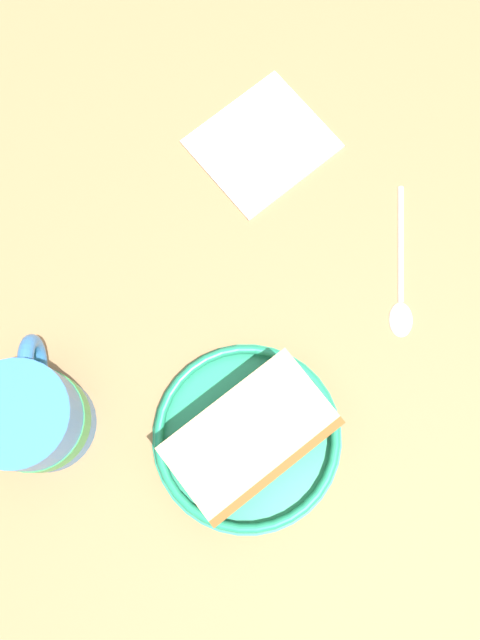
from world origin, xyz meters
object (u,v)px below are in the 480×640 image
object	(u,v)px
small_plate	(245,438)
teaspoon	(400,293)
cake_slice	(248,439)
tea_mug	(31,418)
folded_napkin	(261,144)

from	to	relation	value
small_plate	teaspoon	bearing A→B (deg)	-176.50
small_plate	cake_slice	xyz separation A→B (cm)	(0.01, 0.27, 2.86)
teaspoon	tea_mug	bearing A→B (deg)	-18.95
cake_slice	tea_mug	distance (cm)	16.34
small_plate	folded_napkin	distance (cm)	25.87
small_plate	folded_napkin	xyz separation A→B (cm)	(-17.49, -19.05, -0.55)
cake_slice	tea_mug	bearing A→B (deg)	-44.63
small_plate	teaspoon	world-z (taller)	small_plate
tea_mug	teaspoon	world-z (taller)	tea_mug
tea_mug	folded_napkin	xyz separation A→B (cm)	(-29.11, -7.85, -4.13)
cake_slice	tea_mug	size ratio (longest dim) A/B	1.27
teaspoon	cake_slice	bearing A→B (deg)	4.36
teaspoon	folded_napkin	xyz separation A→B (cm)	(0.32, -17.96, -0.05)
cake_slice	tea_mug	xyz separation A→B (cm)	(11.61, -11.47, 0.71)
folded_napkin	teaspoon	bearing A→B (deg)	91.02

